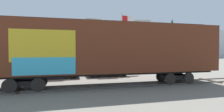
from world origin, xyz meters
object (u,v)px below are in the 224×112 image
Objects in this scene: freight_car at (108,49)px; parked_car_black at (107,68)px; parked_car_blue at (55,69)px; flagpole at (125,32)px.

freight_car is 5.70m from parked_car_black.
parked_car_black is at bearing 76.45° from freight_car.
parked_car_blue is 5.28m from parked_car_black.
freight_car is at bearing -116.63° from flagpole.
parked_car_blue is at bearing -154.39° from flagpole.
flagpole is at bearing 63.37° from freight_car.
flagpole is at bearing 25.61° from parked_car_blue.
flagpole reaches higher than parked_car_blue.
parked_car_blue is at bearing 128.26° from freight_car.
parked_car_black is (5.28, 0.08, -0.02)m from parked_car_blue.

